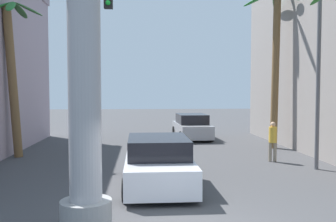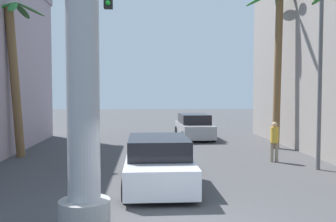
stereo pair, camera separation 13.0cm
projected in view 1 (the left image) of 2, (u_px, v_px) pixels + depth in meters
ground_plane at (158, 156)px, 17.56m from camera, size 90.11×90.11×0.00m
street_lamp at (310, 52)px, 14.24m from camera, size 2.33×0.28×7.58m
traffic_light_mast at (7, 42)px, 10.29m from camera, size 5.12×0.32×6.25m
car_lead at (158, 163)px, 12.02m from camera, size 2.19×4.88×1.56m
car_far at (192, 127)px, 23.88m from camera, size 2.17×4.72×1.56m
palm_tree_mid_right at (275, 53)px, 19.66m from camera, size 3.27×3.25×8.40m
palm_tree_mid_left at (13, 66)px, 16.79m from camera, size 2.54×2.62×7.03m
pedestrian_mid_right at (273, 139)px, 16.02m from camera, size 0.42×0.42×1.72m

